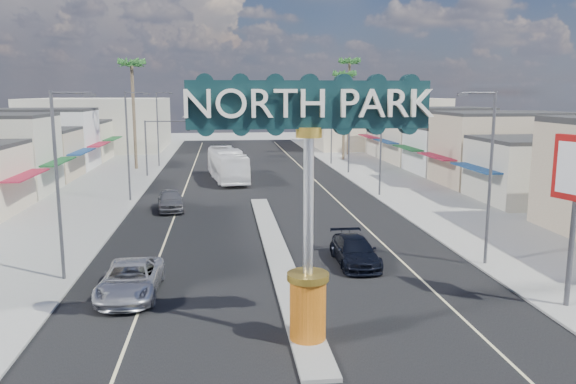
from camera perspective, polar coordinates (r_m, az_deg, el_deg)
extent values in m
plane|color=gray|center=(47.76, -3.06, -0.69)|extent=(160.00, 160.00, 0.00)
cube|color=black|center=(47.76, -3.06, -0.69)|extent=(20.00, 120.00, 0.01)
cube|color=gray|center=(32.21, -1.23, -5.84)|extent=(1.30, 30.00, 0.16)
cube|color=gray|center=(48.93, -19.65, -0.94)|extent=(8.00, 120.00, 0.12)
cube|color=gray|center=(50.58, 12.97, -0.26)|extent=(8.00, 120.00, 0.12)
cube|color=beige|center=(63.71, -26.03, 3.73)|extent=(12.00, 42.00, 6.00)
cube|color=#B7B29E|center=(65.88, 17.52, 4.46)|extent=(12.00, 42.00, 6.00)
cube|color=#B7B29E|center=(93.92, -18.52, 6.56)|extent=(20.00, 20.00, 8.00)
cube|color=beige|center=(95.28, 8.55, 7.01)|extent=(20.00, 20.00, 8.00)
cylinder|color=#BC5F0E|center=(20.54, 2.02, -11.81)|extent=(1.30, 1.30, 2.20)
cylinder|color=gold|center=(20.11, 2.04, -8.57)|extent=(1.50, 1.50, 0.25)
cylinder|color=#B7B7BC|center=(19.45, 2.09, -1.51)|extent=(0.36, 0.36, 4.80)
cylinder|color=gold|center=(19.11, 2.14, 6.08)|extent=(0.90, 0.90, 0.35)
cube|color=black|center=(19.06, 2.16, 8.85)|extent=(8.20, 0.50, 1.60)
cylinder|color=#47474C|center=(61.65, -14.22, 4.27)|extent=(0.18, 0.18, 6.00)
cylinder|color=#47474C|center=(61.16, -12.00, 7.04)|extent=(5.00, 0.12, 0.12)
cube|color=black|center=(61.04, -10.10, 6.62)|extent=(0.32, 0.32, 1.00)
sphere|color=red|center=(60.84, -10.12, 6.92)|extent=(0.22, 0.22, 0.22)
cylinder|color=#47474C|center=(62.69, 6.20, 4.61)|extent=(0.18, 0.18, 6.00)
cylinder|color=#47474C|center=(61.97, 3.98, 7.27)|extent=(5.00, 0.12, 0.12)
cube|color=black|center=(61.66, 2.13, 6.81)|extent=(0.32, 0.32, 1.00)
sphere|color=red|center=(61.46, 2.16, 7.09)|extent=(0.22, 0.22, 0.22)
cylinder|color=#47474C|center=(28.26, -22.36, 0.33)|extent=(0.16, 0.16, 9.00)
cylinder|color=#47474C|center=(27.68, -21.16, 9.38)|extent=(1.80, 0.10, 0.10)
cube|color=#47474C|center=(27.49, -19.51, 9.27)|extent=(0.50, 0.22, 0.15)
cylinder|color=#47474C|center=(47.66, -15.97, 4.38)|extent=(0.16, 0.16, 9.00)
cylinder|color=#47474C|center=(47.32, -15.14, 9.72)|extent=(1.80, 0.10, 0.10)
cube|color=#47474C|center=(47.21, -14.16, 9.64)|extent=(0.50, 0.22, 0.15)
cylinder|color=#47474C|center=(69.40, -13.10, 6.17)|extent=(0.16, 0.16, 9.00)
cylinder|color=#47474C|center=(69.17, -12.49, 9.83)|extent=(1.80, 0.10, 0.10)
cube|color=#47474C|center=(69.09, -11.82, 9.78)|extent=(0.50, 0.22, 0.15)
cylinder|color=#47474C|center=(30.37, 19.84, 1.12)|extent=(0.16, 0.16, 9.00)
cylinder|color=#47474C|center=(29.65, 18.77, 9.52)|extent=(1.80, 0.10, 0.10)
cube|color=#47474C|center=(29.32, 17.33, 9.41)|extent=(0.50, 0.22, 0.15)
cylinder|color=#47474C|center=(48.95, 9.41, 4.77)|extent=(0.16, 0.16, 9.00)
cylinder|color=#47474C|center=(48.50, 8.53, 9.95)|extent=(1.80, 0.10, 0.10)
cube|color=#47474C|center=(48.30, 7.60, 9.86)|extent=(0.50, 0.22, 0.15)
cylinder|color=#47474C|center=(70.29, 4.45, 6.45)|extent=(0.16, 0.16, 9.00)
cylinder|color=#47474C|center=(69.98, 3.77, 10.05)|extent=(1.80, 0.10, 0.10)
cube|color=#47474C|center=(69.84, 3.11, 9.97)|extent=(0.50, 0.22, 0.15)
cylinder|color=brown|center=(67.65, -15.37, 7.25)|extent=(0.36, 0.36, 12.00)
cylinder|color=brown|center=(74.63, 5.69, 7.41)|extent=(0.36, 0.36, 11.00)
cylinder|color=brown|center=(80.88, 6.19, 8.31)|extent=(0.36, 0.36, 13.00)
imported|color=silver|center=(26.10, -15.69, -8.55)|extent=(2.59, 5.43, 1.49)
imported|color=black|center=(29.79, 6.80, -5.97)|extent=(2.02, 4.94, 1.43)
imported|color=slate|center=(43.86, -11.85, -0.79)|extent=(2.41, 4.92, 1.62)
imported|color=white|center=(57.87, -6.19, 2.78)|extent=(4.22, 11.91, 3.25)
cylinder|color=#47474C|center=(26.06, 26.78, -5.64)|extent=(0.22, 0.22, 4.45)
cube|color=white|center=(25.27, 27.19, 2.11)|extent=(0.57, 1.70, 2.11)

